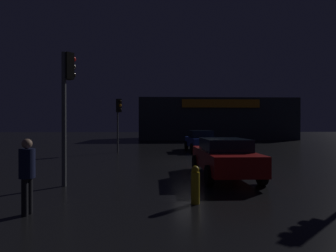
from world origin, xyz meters
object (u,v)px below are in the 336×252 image
Objects in this scene: car_near at (200,140)px; traffic_signal_main at (119,112)px; fire_hydrant at (195,185)px; store_building at (214,119)px; pedestrian at (27,171)px; traffic_signal_cross_left at (67,92)px; car_far at (224,157)px.

traffic_signal_main is at bearing -170.63° from car_near.
car_near reaches higher than fire_hydrant.
car_near is (6.09, 1.01, -2.09)m from traffic_signal_main.
pedestrian is at bearing -108.65° from store_building.
store_building is 4.71× the size of traffic_signal_cross_left.
traffic_signal_main reaches higher than fire_hydrant.
car_near is at bearing -104.89° from store_building.
store_building reaches higher than traffic_signal_main.
traffic_signal_main is at bearing 89.48° from pedestrian.
pedestrian is at bearing -142.33° from car_far.
store_building is at bearing 60.03° from traffic_signal_main.
store_building is 18.46m from car_near.
store_building is 31.46m from traffic_signal_cross_left.
car_far is at bearing -93.98° from car_near.
traffic_signal_main is 3.98× the size of fire_hydrant.
store_building is at bearing 69.52° from traffic_signal_cross_left.
traffic_signal_cross_left is at bearing -91.05° from traffic_signal_main.
fire_hydrant is at bearing -114.53° from car_far.
car_near is 14.14m from fire_hydrant.
traffic_signal_cross_left is at bearing 150.74° from fire_hydrant.
fire_hydrant is at bearing -29.26° from traffic_signal_cross_left.
car_near is at bearing 61.80° from traffic_signal_cross_left.
store_building is 4.55× the size of car_far.
fire_hydrant is at bearing -102.55° from store_building.
store_building reaches higher than car_near.
store_building is at bearing 79.06° from car_far.
traffic_signal_cross_left is at bearing -110.48° from store_building.
traffic_signal_main is at bearing 119.72° from car_far.
pedestrian is at bearing -90.52° from traffic_signal_main.
car_near is (-4.72, -17.74, -1.95)m from store_building.
pedestrian is at bearing -169.67° from fire_hydrant.
fire_hydrant is (3.88, 0.71, -0.51)m from pedestrian.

